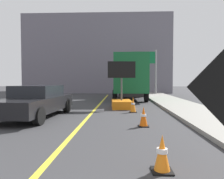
# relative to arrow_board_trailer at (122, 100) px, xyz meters

# --- Properties ---
(lane_center_stripe) EXTENTS (0.14, 36.00, 0.01)m
(lane_center_stripe) POSITION_rel_arrow_board_trailer_xyz_m (-1.47, -6.57, -0.48)
(lane_center_stripe) COLOR yellow
(lane_center_stripe) RESTS_ON ground
(arrow_board_trailer) EXTENTS (1.60, 1.88, 2.70)m
(arrow_board_trailer) POSITION_rel_arrow_board_trailer_xyz_m (0.00, 0.00, 0.00)
(arrow_board_trailer) COLOR orange
(arrow_board_trailer) RESTS_ON ground
(box_truck) EXTENTS (2.68, 6.92, 3.56)m
(box_truck) POSITION_rel_arrow_board_trailer_xyz_m (0.67, 5.46, 1.42)
(box_truck) COLOR black
(box_truck) RESTS_ON ground
(pickup_car) EXTENTS (2.28, 4.75, 1.38)m
(pickup_car) POSITION_rel_arrow_board_trailer_xyz_m (-3.74, -3.16, 0.22)
(pickup_car) COLOR black
(pickup_car) RESTS_ON ground
(highway_guide_sign) EXTENTS (2.79, 0.22, 5.00)m
(highway_guide_sign) POSITION_rel_arrow_board_trailer_xyz_m (3.08, 11.32, 2.94)
(highway_guide_sign) COLOR gray
(highway_guide_sign) RESTS_ON ground
(far_building_block) EXTENTS (18.81, 9.64, 9.96)m
(far_building_block) POSITION_rel_arrow_board_trailer_xyz_m (-3.08, 18.62, 4.50)
(far_building_block) COLOR slate
(far_building_block) RESTS_ON ground
(traffic_cone_near_sign) EXTENTS (0.36, 0.36, 0.65)m
(traffic_cone_near_sign) POSITION_rel_arrow_board_trailer_xyz_m (0.67, -8.50, -0.16)
(traffic_cone_near_sign) COLOR black
(traffic_cone_near_sign) RESTS_ON ground
(traffic_cone_mid_lane) EXTENTS (0.36, 0.36, 0.69)m
(traffic_cone_mid_lane) POSITION_rel_arrow_board_trailer_xyz_m (0.74, -4.87, -0.14)
(traffic_cone_mid_lane) COLOR black
(traffic_cone_mid_lane) RESTS_ON ground
(traffic_cone_far_lane) EXTENTS (0.36, 0.36, 0.77)m
(traffic_cone_far_lane) POSITION_rel_arrow_board_trailer_xyz_m (0.57, -1.61, -0.10)
(traffic_cone_far_lane) COLOR black
(traffic_cone_far_lane) RESTS_ON ground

